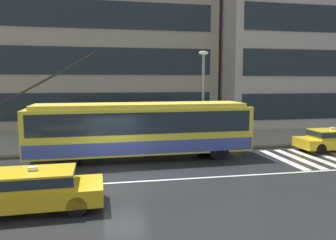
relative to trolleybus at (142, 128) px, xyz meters
name	(u,v)px	position (x,y,z in m)	size (l,w,h in m)	color
ground_plane	(116,174)	(-1.46, -2.70, -1.61)	(160.00, 160.00, 0.00)	black
sidewalk_slab	(112,137)	(-1.46, 6.60, -1.54)	(80.00, 10.00, 0.14)	gray
crosswalk_stripe_edge_near	(282,159)	(7.18, -1.55, -1.60)	(0.44, 4.40, 0.01)	beige
crosswalk_stripe_inner_a	(298,158)	(8.08, -1.55, -1.60)	(0.44, 4.40, 0.01)	beige
crosswalk_stripe_center	(313,158)	(8.98, -1.55, -1.60)	(0.44, 4.40, 0.01)	beige
crosswalk_stripe_inner_b	(328,157)	(9.88, -1.55, -1.60)	(0.44, 4.40, 0.01)	beige
lane_centre_line	(117,183)	(-1.46, -3.90, -1.60)	(72.00, 0.14, 0.01)	silver
trolleybus	(142,128)	(0.00, 0.00, 0.00)	(12.52, 2.76, 5.45)	yellow
taxi_ahead_of_bus	(334,139)	(11.22, -0.19, -0.91)	(4.42, 1.73, 1.39)	yellow
taxi_oncoming_near	(30,188)	(-4.22, -6.17, -0.90)	(4.70, 1.93, 1.39)	gold
bus_shelter	(129,113)	(-0.44, 3.36, 0.47)	(3.55, 1.77, 2.58)	gray
pedestrian_at_shelter	(153,117)	(1.09, 3.44, 0.21)	(1.46, 1.46, 2.03)	#4A4F4D
pedestrian_approaching_curb	(96,117)	(-2.45, 4.64, 0.13)	(1.26, 1.26, 2.00)	#58474B
pedestrian_walking_past	(173,120)	(2.17, 2.52, 0.10)	(1.05, 1.05, 1.99)	#2A132E
street_lamp	(203,89)	(4.10, 2.61, 1.99)	(0.60, 0.32, 5.74)	gray
office_tower_corner_left	(69,9)	(-5.30, 18.24, 9.66)	(26.71, 15.67, 22.51)	#A1988A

